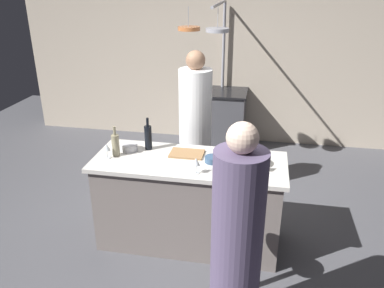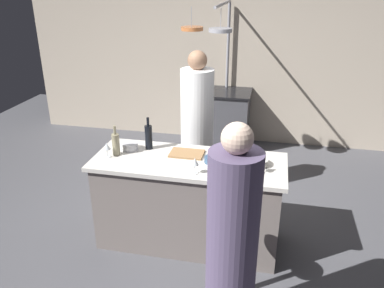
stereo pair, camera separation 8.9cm
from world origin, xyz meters
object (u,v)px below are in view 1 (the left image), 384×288
Objects in this scene: stove_range at (220,119)px; mixing_bowl_blue at (212,159)px; bar_stool_right at (242,256)px; wine_glass_near_left_guest at (196,162)px; chef at (195,133)px; guest_right at (236,245)px; mixing_bowl_ceramic at (256,161)px; wine_bottle_dark at (148,137)px; wine_glass_by_chef at (107,148)px; mixing_bowl_steel at (129,147)px; pepper_mill at (220,157)px; wine_bottle_white at (116,145)px; wine_bottle_green at (235,149)px; wine_glass_near_right_guest at (263,161)px; cutting_board at (187,154)px.

stove_range is 2.51m from mixing_bowl_blue.
bar_stool_right is at bearing -79.69° from stove_range.
chef is at bearing 100.55° from wine_glass_near_left_guest.
guest_right is 1.06m from mixing_bowl_blue.
mixing_bowl_ceramic is (0.09, 1.04, 0.15)m from guest_right.
wine_bottle_dark is at bearing 129.32° from guest_right.
mixing_bowl_steel is (0.15, 0.21, -0.07)m from wine_glass_by_chef.
wine_bottle_white is (-1.00, 0.08, 0.01)m from pepper_mill.
mixing_bowl_ceramic is at bearing 85.17° from guest_right.
bar_stool_right is 0.95m from wine_bottle_green.
bar_stool_right is at bearing -102.41° from wine_glass_near_right_guest.
wine_glass_near_right_guest reaches higher than stove_range.
wine_glass_near_left_guest is at bearing -87.66° from stove_range.
cutting_board is at bearing 12.43° from wine_bottle_white.
cutting_board is at bearing 173.53° from wine_bottle_green.
pepper_mill is (-0.26, 0.51, 0.63)m from bar_stool_right.
wine_bottle_dark is 0.21m from mixing_bowl_steel.
wine_glass_near_left_guest is 0.58m from wine_glass_near_right_guest.
mixing_bowl_blue is (0.92, 0.02, -0.08)m from wine_bottle_white.
mixing_bowl_steel is at bearing -158.74° from wine_bottle_dark.
mixing_bowl_blue is at bearing 1.50° from wine_bottle_white.
mixing_bowl_ceramic is (0.72, -0.86, 0.12)m from chef.
wine_bottle_white is at bearing -123.12° from chef.
mixing_bowl_blue is at bearing 5.59° from wine_glass_by_chef.
wine_bottle_white is at bearing -167.57° from cutting_board.
stove_range is 6.10× the size of wine_glass_near_left_guest.
wine_bottle_dark is 2.31× the size of mixing_bowl_blue.
wine_bottle_green is at bearing 102.03° from bar_stool_right.
wine_glass_near_left_guest is at bearing -114.03° from mixing_bowl_blue.
wine_bottle_dark is 0.86m from wine_bottle_green.
wine_glass_near_right_guest is at bearing -3.59° from wine_bottle_white.
chef is at bearing 56.33° from wine_glass_by_chef.
bar_stool_right is at bearing -63.50° from pepper_mill.
wine_bottle_dark is 0.42m from wine_glass_by_chef.
chef is 1.10m from pepper_mill.
wine_bottle_green is 0.43m from wine_glass_near_left_guest.
cutting_board is 0.29m from mixing_bowl_blue.
bar_stool_right is at bearing 85.55° from guest_right.
stove_range is at bearing 96.76° from pepper_mill.
wine_bottle_dark is at bearing 171.88° from cutting_board.
mixing_bowl_blue is at bearing 128.01° from pepper_mill.
wine_bottle_dark is at bearing 164.99° from mixing_bowl_blue.
wine_glass_near_right_guest is 0.91× the size of mixing_bowl_steel.
pepper_mill is (0.41, -1.00, 0.19)m from chef.
guest_right is 5.16× the size of wine_bottle_dark.
pepper_mill reaches higher than mixing_bowl_ceramic.
wine_glass_by_chef and wine_glass_near_right_guest have the same top height.
wine_bottle_white reaches higher than mixing_bowl_blue.
guest_right reaches higher than pepper_mill.
guest_right is 1.60m from wine_glass_by_chef.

